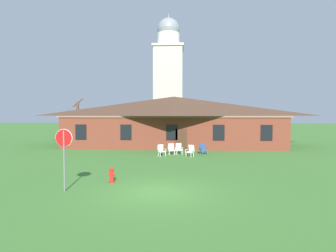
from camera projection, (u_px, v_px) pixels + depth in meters
ground_plane at (158, 192)px, 12.22m from camera, size 200.00×200.00×0.00m
brick_building at (174, 120)px, 31.41m from camera, size 23.46×10.40×5.56m
dome_tower at (168, 79)px, 46.85m from camera, size 5.18×5.18×20.82m
stop_sign at (64, 147)px, 12.29m from camera, size 0.81×0.09×2.84m
lawn_chair_by_porch at (161, 150)px, 23.01m from camera, size 0.81×0.85×0.96m
lawn_chair_near_door at (171, 149)px, 23.76m from camera, size 0.74×0.78×0.96m
lawn_chair_left_end at (179, 148)px, 24.08m from camera, size 0.71×0.75×0.96m
lawn_chair_middle at (190, 151)px, 22.64m from camera, size 0.83×0.86×0.96m
lawn_chair_right_end at (203, 149)px, 23.97m from camera, size 0.77×0.82×0.96m
bare_tree_beside_building at (78, 121)px, 32.80m from camera, size 1.93×1.93×5.51m
fire_hydrant at (112, 175)px, 13.94m from camera, size 0.36×0.28×0.79m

